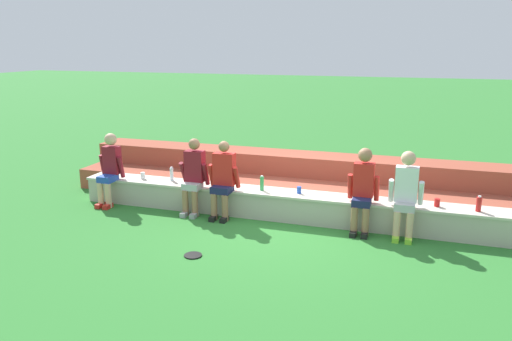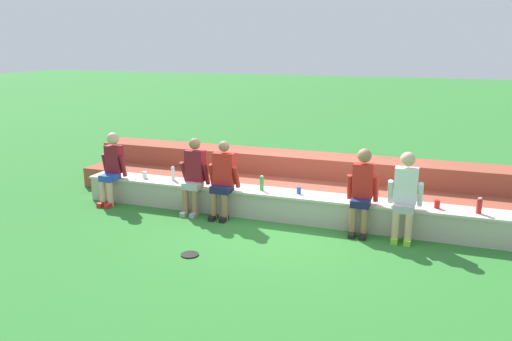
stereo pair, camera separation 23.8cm
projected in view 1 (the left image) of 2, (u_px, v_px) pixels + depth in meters
ground_plane at (283, 223)px, 8.57m from camera, size 80.00×80.00×0.00m
stone_seating_wall at (287, 204)px, 8.74m from camera, size 7.83×0.54×0.48m
brick_bleachers at (304, 180)px, 9.94m from camera, size 9.27×1.50×0.82m
person_far_left at (110, 167)px, 9.42m from camera, size 0.48×0.58×1.35m
person_left_of_center at (194, 175)px, 8.90m from camera, size 0.52×0.50×1.36m
person_center at (223, 178)px, 8.70m from camera, size 0.55×0.50×1.35m
person_right_of_center at (363, 188)px, 8.01m from camera, size 0.50×0.54×1.37m
person_far_right at (406, 192)px, 7.78m from camera, size 0.53×0.51×1.38m
water_bottle_center_gap at (479, 204)px, 7.67m from camera, size 0.08×0.08×0.25m
water_bottle_mid_right at (262, 183)px, 8.77m from camera, size 0.07×0.07×0.27m
water_bottle_mid_left at (172, 174)px, 9.39m from camera, size 0.06×0.06×0.27m
plastic_cup_middle at (437, 203)px, 7.92m from camera, size 0.09×0.09×0.13m
plastic_cup_right_end at (299, 190)px, 8.61m from camera, size 0.08×0.08×0.12m
plastic_cup_left_end at (143, 176)px, 9.54m from camera, size 0.08×0.08×0.13m
frisbee at (193, 255)px, 7.24m from camera, size 0.26×0.26×0.02m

